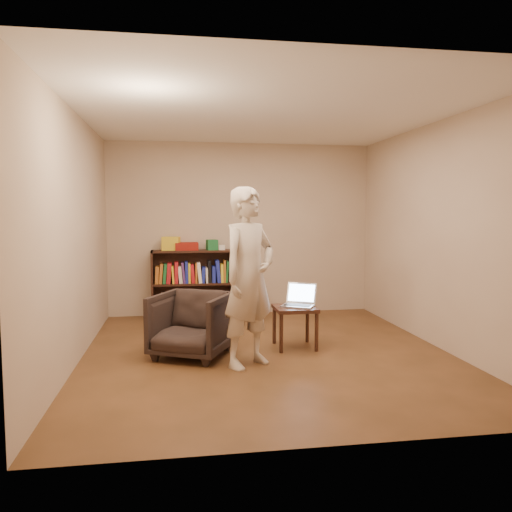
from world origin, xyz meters
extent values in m
plane|color=#462D16|center=(0.00, 0.00, 0.00)|extent=(4.50, 4.50, 0.00)
plane|color=white|center=(0.00, 0.00, 2.60)|extent=(4.50, 4.50, 0.00)
plane|color=beige|center=(0.00, 2.25, 1.30)|extent=(4.00, 0.00, 4.00)
plane|color=beige|center=(-2.00, 0.00, 1.30)|extent=(0.00, 4.50, 4.50)
plane|color=beige|center=(2.00, 0.00, 1.30)|extent=(0.00, 4.50, 4.50)
cube|color=black|center=(-1.34, 2.08, 0.50)|extent=(0.03, 0.30, 1.00)
cube|color=black|center=(-0.17, 2.08, 0.50)|extent=(0.03, 0.30, 1.00)
cube|color=black|center=(-0.75, 2.22, 0.50)|extent=(1.20, 0.02, 1.00)
cube|color=black|center=(-0.75, 2.08, 0.01)|extent=(1.20, 0.30, 0.03)
cube|color=black|center=(-0.75, 2.08, 0.50)|extent=(1.14, 0.30, 0.03)
cube|color=black|center=(-0.75, 2.08, 0.98)|extent=(1.20, 0.30, 0.03)
cube|color=yellow|center=(-1.06, 2.10, 1.10)|extent=(0.27, 0.22, 0.20)
cube|color=maroon|center=(-0.83, 2.10, 1.06)|extent=(0.34, 0.26, 0.11)
cube|color=#1B6630|center=(-0.46, 2.06, 1.08)|extent=(0.18, 0.18, 0.15)
cube|color=white|center=(-0.31, 2.07, 1.04)|extent=(0.09, 0.09, 0.07)
cube|color=tan|center=(0.06, 1.70, 0.49)|extent=(0.35, 0.35, 0.04)
cylinder|color=tan|center=(-0.08, 1.56, 0.23)|extent=(0.03, 0.03, 0.47)
cylinder|color=tan|center=(0.20, 1.56, 0.23)|extent=(0.03, 0.03, 0.47)
cylinder|color=tan|center=(-0.08, 1.84, 0.23)|extent=(0.03, 0.03, 0.47)
cylinder|color=tan|center=(0.20, 1.84, 0.23)|extent=(0.03, 0.03, 0.47)
imported|color=#2B211D|center=(-0.83, 0.00, 0.35)|extent=(1.01, 1.02, 0.70)
cube|color=black|center=(0.36, 0.18, 0.46)|extent=(0.47, 0.47, 0.04)
cylinder|color=black|center=(0.16, -0.02, 0.22)|extent=(0.04, 0.04, 0.44)
cylinder|color=black|center=(0.56, -0.02, 0.22)|extent=(0.04, 0.04, 0.44)
cylinder|color=black|center=(0.16, 0.39, 0.22)|extent=(0.04, 0.04, 0.44)
cylinder|color=black|center=(0.56, 0.39, 0.22)|extent=(0.04, 0.04, 0.44)
cube|color=silver|center=(0.39, 0.17, 0.49)|extent=(0.43, 0.39, 0.02)
cube|color=black|center=(0.39, 0.17, 0.50)|extent=(0.33, 0.27, 0.00)
cube|color=silver|center=(0.47, 0.32, 0.61)|extent=(0.35, 0.26, 0.24)
cube|color=#A2BFE3|center=(0.47, 0.32, 0.61)|extent=(0.31, 0.22, 0.19)
imported|color=beige|center=(-0.26, -0.41, 0.91)|extent=(0.79, 0.75, 1.81)
camera|label=1|loc=(-0.96, -5.33, 1.56)|focal=35.00mm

